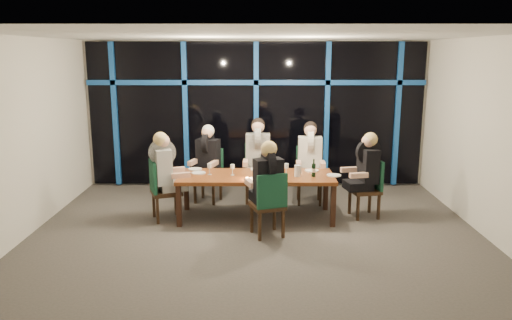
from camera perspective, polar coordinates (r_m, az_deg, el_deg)
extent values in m
plane|color=#524C48|center=(7.81, -0.01, -8.49)|extent=(7.00, 7.00, 0.00)
cube|color=silver|center=(10.38, 0.02, 5.25)|extent=(7.00, 0.04, 3.00)
cube|color=silver|center=(4.49, -0.06, -4.18)|extent=(7.00, 0.04, 3.00)
cube|color=silver|center=(8.21, -25.27, 2.19)|extent=(0.04, 6.00, 3.00)
cube|color=silver|center=(8.20, 25.29, 2.17)|extent=(0.04, 6.00, 3.00)
cube|color=white|center=(7.31, -0.01, 14.07)|extent=(7.00, 6.00, 0.04)
cube|color=black|center=(10.32, 0.02, 5.21)|extent=(6.86, 0.04, 2.94)
cube|color=#144A9B|center=(10.68, -15.80, 4.99)|extent=(0.10, 0.10, 2.94)
cube|color=#144A9B|center=(10.38, -8.05, 5.13)|extent=(0.10, 0.10, 2.94)
cube|color=#144A9B|center=(10.28, 0.02, 5.18)|extent=(0.10, 0.10, 2.94)
cube|color=#144A9B|center=(10.38, 8.08, 5.13)|extent=(0.10, 0.10, 2.94)
cube|color=#144A9B|center=(10.67, 15.84, 4.98)|extent=(0.10, 0.10, 2.94)
cube|color=#144A9B|center=(10.21, 0.02, 8.86)|extent=(6.86, 0.10, 0.10)
cube|color=#FF2D14|center=(10.63, 6.03, 8.87)|extent=(0.60, 0.05, 0.35)
cube|color=brown|center=(8.36, 0.00, -1.92)|extent=(2.60, 1.00, 0.06)
cube|color=#321A10|center=(8.14, -8.80, -5.21)|extent=(0.08, 0.08, 0.69)
cube|color=#321A10|center=(8.14, 8.80, -5.22)|extent=(0.08, 0.08, 0.69)
cube|color=#321A10|center=(8.97, -7.95, -3.53)|extent=(0.08, 0.08, 0.69)
cube|color=#321A10|center=(8.97, 7.97, -3.53)|extent=(0.08, 0.08, 0.69)
cube|color=#321E10|center=(9.37, -5.53, -2.05)|extent=(0.57, 0.57, 0.06)
cube|color=#174B32|center=(9.49, -5.10, -0.14)|extent=(0.46, 0.18, 0.51)
cube|color=#321E10|center=(9.35, -6.98, -3.68)|extent=(0.05, 0.05, 0.43)
cube|color=#321E10|center=(9.21, -4.88, -3.88)|extent=(0.05, 0.05, 0.43)
cube|color=#321E10|center=(9.67, -6.10, -3.12)|extent=(0.05, 0.05, 0.43)
cube|color=#321E10|center=(9.54, -4.06, -3.30)|extent=(0.05, 0.05, 0.43)
cube|color=#321E10|center=(9.33, 0.22, -1.81)|extent=(0.51, 0.51, 0.07)
cube|color=#174B32|center=(9.48, 0.24, 0.28)|extent=(0.50, 0.07, 0.55)
cube|color=#321E10|center=(9.21, -1.05, -3.71)|extent=(0.05, 0.05, 0.47)
cube|color=#321E10|center=(9.21, 1.44, -3.72)|extent=(0.05, 0.05, 0.47)
cube|color=#321E10|center=(9.60, -0.96, -3.05)|extent=(0.05, 0.05, 0.47)
cube|color=#321E10|center=(9.59, 1.43, -3.06)|extent=(0.05, 0.05, 0.47)
cube|color=#321E10|center=(9.30, 6.12, -2.04)|extent=(0.50, 0.50, 0.06)
cube|color=#174B32|center=(9.44, 6.09, -0.01)|extent=(0.48, 0.07, 0.54)
cube|color=#321E10|center=(9.17, 4.95, -3.88)|extent=(0.04, 0.04, 0.45)
cube|color=#321E10|center=(9.19, 7.36, -3.90)|extent=(0.04, 0.04, 0.45)
cube|color=#321E10|center=(9.54, 4.86, -3.24)|extent=(0.04, 0.04, 0.45)
cube|color=#321E10|center=(9.56, 7.18, -3.25)|extent=(0.04, 0.04, 0.45)
cube|color=#321E10|center=(8.49, -10.21, -3.64)|extent=(0.61, 0.61, 0.06)
cube|color=#174B32|center=(8.38, -11.69, -1.89)|extent=(0.21, 0.46, 0.52)
cube|color=#321E10|center=(8.41, -8.64, -5.51)|extent=(0.05, 0.05, 0.44)
cube|color=#321E10|center=(8.77, -9.16, -4.79)|extent=(0.05, 0.05, 0.44)
cube|color=#321E10|center=(8.35, -11.19, -5.75)|extent=(0.05, 0.05, 0.44)
cube|color=#321E10|center=(8.71, -11.60, -5.01)|extent=(0.05, 0.05, 0.44)
cube|color=#321E10|center=(8.68, 12.30, -3.43)|extent=(0.54, 0.54, 0.06)
cube|color=#174B32|center=(8.70, 13.63, -1.59)|extent=(0.14, 0.46, 0.51)
cube|color=#321E10|center=(8.84, 10.65, -4.73)|extent=(0.05, 0.05, 0.43)
cube|color=#321E10|center=(8.52, 11.57, -5.43)|extent=(0.05, 0.05, 0.43)
cube|color=#321E10|center=(8.99, 12.85, -4.56)|extent=(0.05, 0.05, 0.43)
cube|color=#321E10|center=(8.67, 13.84, -5.24)|extent=(0.05, 0.05, 0.43)
cube|color=#321E10|center=(7.64, 1.30, -5.26)|extent=(0.60, 0.60, 0.06)
cube|color=#174B32|center=(7.37, 1.87, -3.63)|extent=(0.46, 0.20, 0.52)
cube|color=#321E10|center=(7.95, 2.10, -6.46)|extent=(0.05, 0.05, 0.44)
cube|color=#321E10|center=(7.83, -0.49, -6.75)|extent=(0.05, 0.05, 0.44)
cube|color=#321E10|center=(7.61, 3.12, -7.32)|extent=(0.05, 0.05, 0.44)
cube|color=#321E10|center=(7.49, 0.42, -7.64)|extent=(0.05, 0.05, 0.44)
cube|color=black|center=(9.24, -5.84, -1.61)|extent=(0.48, 0.52, 0.14)
cube|color=black|center=(9.31, -5.49, 0.64)|extent=(0.46, 0.35, 0.57)
cylinder|color=black|center=(9.27, -5.52, 2.00)|extent=(0.22, 0.44, 0.43)
sphere|color=tan|center=(9.22, -5.59, 3.10)|extent=(0.21, 0.21, 0.21)
sphere|color=silver|center=(9.25, -5.50, 3.33)|extent=(0.24, 0.24, 0.24)
cube|color=tan|center=(9.20, -7.24, -0.25)|extent=(0.17, 0.32, 0.08)
cube|color=tan|center=(9.04, -4.87, -0.42)|extent=(0.17, 0.32, 0.08)
cube|color=black|center=(9.18, 0.21, -1.34)|extent=(0.41, 0.47, 0.16)
cube|color=black|center=(9.27, 0.23, 1.12)|extent=(0.45, 0.27, 0.62)
cylinder|color=black|center=(9.23, 0.23, 2.61)|extent=(0.12, 0.47, 0.47)
sphere|color=tan|center=(9.17, 0.23, 3.82)|extent=(0.23, 0.23, 0.23)
sphere|color=black|center=(9.21, 0.23, 4.06)|extent=(0.26, 0.26, 0.26)
cube|color=tan|center=(9.05, -1.21, -0.33)|extent=(0.10, 0.33, 0.09)
cube|color=tan|center=(9.05, 1.60, -0.34)|extent=(0.10, 0.33, 0.09)
cube|color=beige|center=(9.15, 6.19, -1.58)|extent=(0.41, 0.47, 0.15)
cube|color=beige|center=(9.24, 6.17, 0.80)|extent=(0.44, 0.28, 0.60)
cylinder|color=beige|center=(9.19, 6.21, 2.25)|extent=(0.13, 0.45, 0.45)
sphere|color=tan|center=(9.14, 6.24, 3.41)|extent=(0.23, 0.23, 0.23)
sphere|color=black|center=(9.18, 6.23, 3.65)|extent=(0.25, 0.25, 0.25)
cube|color=tan|center=(9.01, 4.89, -0.45)|extent=(0.10, 0.33, 0.09)
cube|color=tan|center=(9.03, 7.61, -0.48)|extent=(0.10, 0.33, 0.09)
cube|color=black|center=(8.48, -9.40, -2.88)|extent=(0.55, 0.51, 0.15)
cube|color=black|center=(8.37, -10.61, -0.69)|extent=(0.38, 0.48, 0.59)
cylinder|color=black|center=(8.32, -10.67, 0.86)|extent=(0.45, 0.25, 0.44)
sphere|color=tan|center=(8.29, -10.58, 2.15)|extent=(0.22, 0.22, 0.22)
sphere|color=tan|center=(8.28, -10.87, 2.35)|extent=(0.24, 0.24, 0.24)
cube|color=tan|center=(8.24, -8.59, -1.75)|extent=(0.32, 0.19, 0.08)
cube|color=tan|center=(8.64, -9.18, -1.12)|extent=(0.32, 0.19, 0.08)
cube|color=black|center=(8.61, 11.58, -2.83)|extent=(0.49, 0.45, 0.14)
cube|color=black|center=(8.59, 12.69, -0.58)|extent=(0.32, 0.45, 0.57)
cylinder|color=black|center=(8.55, 12.76, 0.90)|extent=(0.44, 0.19, 0.43)
sphere|color=tan|center=(8.50, 12.69, 2.11)|extent=(0.22, 0.22, 0.22)
sphere|color=tan|center=(8.52, 12.95, 2.32)|extent=(0.24, 0.24, 0.24)
cube|color=tan|center=(8.71, 10.63, -1.08)|extent=(0.32, 0.14, 0.08)
cube|color=tan|center=(8.34, 11.67, -1.72)|extent=(0.32, 0.14, 0.08)
cube|color=black|center=(7.72, 0.98, -4.25)|extent=(0.50, 0.54, 0.15)
cube|color=black|center=(7.48, 1.42, -2.06)|extent=(0.48, 0.37, 0.59)
cylinder|color=black|center=(7.42, 1.43, -0.34)|extent=(0.24, 0.45, 0.44)
sphere|color=tan|center=(7.40, 1.38, 1.11)|extent=(0.22, 0.22, 0.22)
sphere|color=tan|center=(7.36, 1.50, 1.29)|extent=(0.24, 0.24, 0.24)
cube|color=tan|center=(7.81, 2.22, -2.42)|extent=(0.18, 0.32, 0.08)
cube|color=tan|center=(7.67, -0.70, -2.67)|extent=(0.18, 0.32, 0.08)
cylinder|color=white|center=(8.80, -6.97, -1.03)|extent=(0.24, 0.24, 0.01)
cylinder|color=white|center=(8.73, 0.16, -1.06)|extent=(0.24, 0.24, 0.01)
cylinder|color=white|center=(8.69, 6.39, -1.19)|extent=(0.24, 0.24, 0.01)
cylinder|color=white|center=(8.53, -6.58, -1.46)|extent=(0.24, 0.24, 0.01)
cylinder|color=white|center=(8.40, 8.77, -1.73)|extent=(0.24, 0.24, 0.01)
cylinder|color=white|center=(8.07, -0.06, -2.18)|extent=(0.24, 0.24, 0.01)
cylinder|color=black|center=(8.28, 6.60, -1.17)|extent=(0.06, 0.06, 0.22)
cylinder|color=black|center=(8.24, 6.63, -0.17)|extent=(0.03, 0.03, 0.08)
cylinder|color=silver|center=(8.28, 6.60, -1.17)|extent=(0.07, 0.07, 0.06)
cylinder|color=silver|center=(8.26, 4.77, -1.24)|extent=(0.11, 0.11, 0.19)
cylinder|color=silver|center=(8.26, 5.18, -1.11)|extent=(0.02, 0.02, 0.13)
cylinder|color=#FFA44C|center=(8.07, -1.02, -2.11)|extent=(0.06, 0.06, 0.03)
cylinder|color=silver|center=(8.35, -2.70, -1.72)|extent=(0.07, 0.07, 0.01)
cylinder|color=silver|center=(8.34, -2.71, -1.35)|extent=(0.01, 0.01, 0.10)
cylinder|color=silver|center=(8.32, -2.71, -0.75)|extent=(0.07, 0.07, 0.07)
cylinder|color=silver|center=(8.52, 0.50, -1.42)|extent=(0.06, 0.06, 0.01)
cylinder|color=silver|center=(8.51, 0.50, -1.10)|extent=(0.01, 0.01, 0.09)
cylinder|color=silver|center=(8.49, 0.50, -0.57)|extent=(0.06, 0.06, 0.07)
cylinder|color=silver|center=(8.38, 3.48, -1.68)|extent=(0.07, 0.07, 0.01)
cylinder|color=silver|center=(8.37, 3.49, -1.29)|extent=(0.01, 0.01, 0.11)
cylinder|color=silver|center=(8.34, 3.50, -0.67)|extent=(0.07, 0.07, 0.08)
cylinder|color=silver|center=(8.42, -5.32, -1.64)|extent=(0.07, 0.07, 0.01)
cylinder|color=silver|center=(8.41, -5.33, -1.26)|extent=(0.01, 0.01, 0.11)
cylinder|color=silver|center=(8.39, -5.34, -0.66)|extent=(0.07, 0.07, 0.08)
cylinder|color=white|center=(8.49, 6.47, -1.55)|extent=(0.06, 0.06, 0.01)
cylinder|color=white|center=(8.48, 6.47, -1.23)|extent=(0.01, 0.01, 0.09)
cylinder|color=white|center=(8.46, 6.49, -0.73)|extent=(0.06, 0.06, 0.06)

